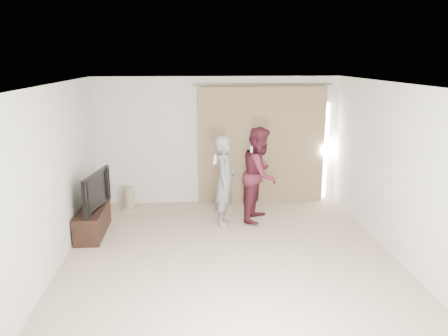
{
  "coord_description": "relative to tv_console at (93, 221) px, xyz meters",
  "views": [
    {
      "loc": [
        -0.58,
        -6.04,
        2.95
      ],
      "look_at": [
        0.0,
        1.2,
        1.12
      ],
      "focal_mm": 35.0,
      "sensor_mm": 36.0,
      "label": 1
    }
  ],
  "objects": [
    {
      "name": "wall_left",
      "position": [
        -0.23,
        -1.16,
        1.07
      ],
      "size": [
        0.04,
        5.5,
        2.6
      ],
      "color": "silver",
      "rests_on": "ground"
    },
    {
      "name": "scratching_post",
      "position": [
        0.47,
        1.17,
        -0.04
      ],
      "size": [
        0.35,
        0.35,
        0.47
      ],
      "color": "tan",
      "rests_on": "ground"
    },
    {
      "name": "tv",
      "position": [
        0.0,
        0.0,
        0.55
      ],
      "size": [
        0.33,
        1.13,
        0.64
      ],
      "primitive_type": "imported",
      "rotation": [
        0.0,
        0.0,
        1.4
      ],
      "color": "black",
      "rests_on": "tv_console"
    },
    {
      "name": "person_man",
      "position": [
        2.3,
        0.29,
        0.59
      ],
      "size": [
        0.54,
        0.68,
        1.63
      ],
      "color": "slate",
      "rests_on": "ground"
    },
    {
      "name": "floor",
      "position": [
        2.27,
        -1.16,
        -0.23
      ],
      "size": [
        5.5,
        5.5,
        0.0
      ],
      "primitive_type": "plane",
      "color": "tan",
      "rests_on": "ground"
    },
    {
      "name": "tv_console",
      "position": [
        0.0,
        0.0,
        0.0
      ],
      "size": [
        0.41,
        1.18,
        0.45
      ],
      "primitive_type": "cube",
      "color": "black",
      "rests_on": "ground"
    },
    {
      "name": "ceiling",
      "position": [
        2.27,
        -1.16,
        2.37
      ],
      "size": [
        5.0,
        5.5,
        0.01
      ],
      "primitive_type": "cube",
      "color": "white",
      "rests_on": "wall_back"
    },
    {
      "name": "wall_back",
      "position": [
        2.27,
        1.59,
        1.07
      ],
      "size": [
        5.0,
        0.04,
        2.6
      ],
      "primitive_type": "cube",
      "color": "silver",
      "rests_on": "ground"
    },
    {
      "name": "person_woman",
      "position": [
        2.97,
        0.48,
        0.65
      ],
      "size": [
        0.95,
        1.05,
        1.75
      ],
      "color": "#4F1A26",
      "rests_on": "ground"
    },
    {
      "name": "curtain",
      "position": [
        3.18,
        1.52,
        0.98
      ],
      "size": [
        2.8,
        0.11,
        2.46
      ],
      "color": "#947C5A",
      "rests_on": "ground"
    }
  ]
}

